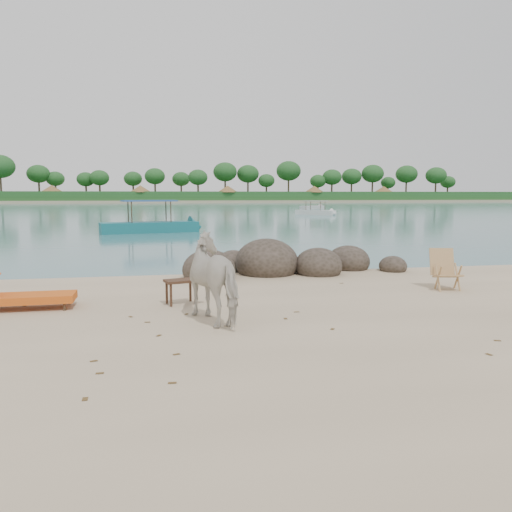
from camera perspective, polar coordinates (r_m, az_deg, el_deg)
The scene contains 12 objects.
water at distance 97.88m, azimuth -9.96°, elevation 5.61°, with size 400.00×400.00×0.00m, color #386B70.
far_shore at distance 177.87m, azimuth -10.36°, elevation 6.19°, with size 420.00×90.00×1.40m, color tan.
far_scenery at distance 144.56m, azimuth -10.26°, elevation 7.27°, with size 420.00×18.00×9.50m.
boulders at distance 14.17m, azimuth 2.64°, elevation -1.03°, with size 6.50×3.14×1.33m.
cow at distance 8.77m, azimuth -4.26°, elevation -2.60°, with size 0.83×1.83×1.54m, color silver.
side_table at distance 10.21m, azimuth -8.58°, elevation -4.26°, with size 0.62×0.40×0.50m, color #342215, non-canonical shape.
lounge_chair at distance 10.64m, azimuth -24.48°, elevation -4.01°, with size 2.10×0.74×0.63m, color #D14418, non-canonical shape.
deck_chair at distance 12.42m, azimuth 21.11°, elevation -1.60°, with size 0.61×0.67×0.95m, color tan, non-canonical shape.
boat_near at distance 30.91m, azimuth -12.11°, elevation 5.66°, with size 6.51×1.46×3.17m, color #16646C, non-canonical shape.
boat_mid at distance 57.40m, azimuth 6.81°, elevation 6.04°, with size 5.34×1.20×2.61m, color silver, non-canonical shape.
boat_far at distance 80.29m, azimuth 6.43°, elevation 5.61°, with size 5.42×1.22×0.63m, color #BCBCB8, non-canonical shape.
dead_leaves at distance 8.19m, azimuth -3.56°, elevation -8.79°, with size 7.83×6.35×0.00m.
Camera 1 is at (-1.47, -7.85, 2.23)m, focal length 35.00 mm.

